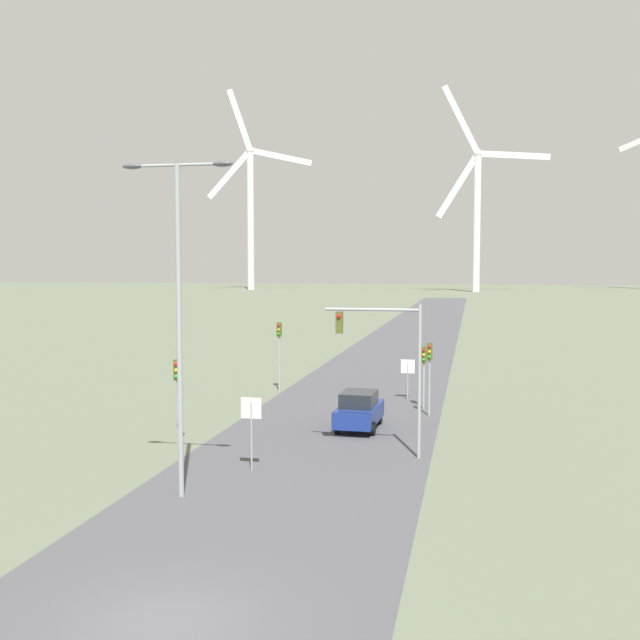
{
  "coord_description": "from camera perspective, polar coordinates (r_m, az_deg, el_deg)",
  "views": [
    {
      "loc": [
        6.57,
        -14.93,
        7.86
      ],
      "look_at": [
        0.0,
        17.07,
        5.47
      ],
      "focal_mm": 42.0,
      "sensor_mm": 36.0,
      "label": 1
    }
  ],
  "objects": [
    {
      "name": "stop_sign_near",
      "position": [
        28.87,
        -5.26,
        -7.57
      ],
      "size": [
        0.81,
        0.07,
        2.84
      ],
      "color": "#93999E",
      "rests_on": "ground"
    },
    {
      "name": "traffic_light_mast_overhead",
      "position": [
        30.62,
        5.16,
        -2.26
      ],
      "size": [
        3.96,
        0.34,
        6.31
      ],
      "color": "#93999E",
      "rests_on": "ground"
    },
    {
      "name": "streetlamp",
      "position": [
        25.44,
        -10.72,
        2.18
      ],
      "size": [
        3.87,
        0.32,
        11.26
      ],
      "color": "#93999E",
      "rests_on": "ground"
    },
    {
      "name": "road_surface",
      "position": [
        63.76,
        5.61,
        -2.91
      ],
      "size": [
        10.0,
        240.0,
        0.01
      ],
      "color": "#47474C",
      "rests_on": "ground"
    },
    {
      "name": "traffic_light_post_mid_left",
      "position": [
        46.72,
        -3.14,
        -1.6
      ],
      "size": [
        0.28,
        0.34,
        4.32
      ],
      "color": "#93999E",
      "rests_on": "ground"
    },
    {
      "name": "traffic_light_post_near_right",
      "position": [
        41.35,
        7.92,
        -3.27
      ],
      "size": [
        0.28,
        0.34,
        3.43
      ],
      "color": "#93999E",
      "rests_on": "ground"
    },
    {
      "name": "traffic_light_post_mid_right",
      "position": [
        39.37,
        8.34,
        -3.22
      ],
      "size": [
        0.28,
        0.34,
        3.84
      ],
      "color": "#93999E",
      "rests_on": "ground"
    },
    {
      "name": "wind_turbine_left",
      "position": [
        226.32,
        11.87,
        8.63
      ],
      "size": [
        32.83,
        9.7,
        59.95
      ],
      "color": "silver",
      "rests_on": "ground"
    },
    {
      "name": "wind_turbine_far_left",
      "position": [
        243.77,
        -5.32,
        8.84
      ],
      "size": [
        32.49,
        9.55,
        63.7
      ],
      "color": "silver",
      "rests_on": "ground"
    },
    {
      "name": "car_approaching",
      "position": [
        36.22,
        2.99,
        -6.87
      ],
      "size": [
        1.95,
        4.16,
        1.83
      ],
      "color": "navy",
      "rests_on": "ground"
    },
    {
      "name": "ground_plane",
      "position": [
        18.11,
        -11.77,
        -21.62
      ],
      "size": [
        600.0,
        600.0,
        0.0
      ],
      "primitive_type": "plane",
      "color": "#5B6651"
    },
    {
      "name": "stop_sign_far",
      "position": [
        44.16,
        6.7,
        -3.93
      ],
      "size": [
        0.81,
        0.07,
        2.36
      ],
      "color": "#93999E",
      "rests_on": "ground"
    },
    {
      "name": "traffic_light_post_near_left",
      "position": [
        32.98,
        -10.81,
        -4.73
      ],
      "size": [
        0.28,
        0.33,
        3.8
      ],
      "color": "#93999E",
      "rests_on": "ground"
    }
  ]
}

